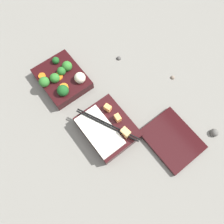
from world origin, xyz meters
TOP-DOWN VIEW (x-y plane):
  - ground_plane at (0.00, 0.00)m, footprint 3.00×3.00m
  - bento_tray_vegetable at (-0.12, -0.00)m, footprint 0.18×0.15m
  - bento_tray_rice at (0.13, 0.01)m, footprint 0.20×0.15m
  - bento_lid at (0.29, 0.16)m, footprint 0.18×0.15m
  - pebble_0 at (0.11, 0.33)m, footprint 0.02×0.02m
  - pebble_1 at (-0.07, 0.22)m, footprint 0.02×0.02m
  - pebble_2 at (0.35, 0.29)m, footprint 0.03×0.03m

SIDE VIEW (x-z plane):
  - ground_plane at x=0.00m, z-range 0.00..0.00m
  - pebble_0 at x=0.11m, z-range 0.00..0.01m
  - pebble_1 at x=-0.07m, z-range 0.00..0.01m
  - pebble_2 at x=0.35m, z-range -0.01..0.02m
  - bento_lid at x=0.29m, z-range 0.00..0.01m
  - bento_tray_rice at x=0.13m, z-range -0.01..0.05m
  - bento_tray_vegetable at x=-0.12m, z-range -0.01..0.06m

